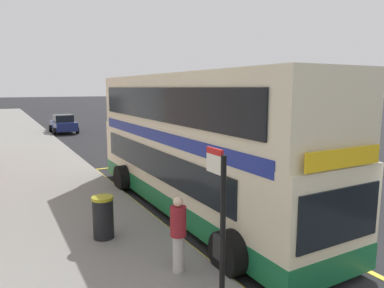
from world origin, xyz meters
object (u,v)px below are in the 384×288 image
object	(u,v)px
double_decker_bus	(193,148)
pedestrian_waiting_near_sign	(178,231)
litter_bin	(103,217)
bus_stop_sign	(220,226)
parked_car_navy_far	(63,124)

from	to	relation	value
double_decker_bus	pedestrian_waiting_near_sign	xyz separation A→B (m)	(-2.38, -3.66, -1.04)
pedestrian_waiting_near_sign	litter_bin	distance (m)	2.65
bus_stop_sign	pedestrian_waiting_near_sign	size ratio (longest dim) A/B	1.77
pedestrian_waiting_near_sign	double_decker_bus	bearing A→B (deg)	56.97
bus_stop_sign	parked_car_navy_far	world-z (taller)	bus_stop_sign
parked_car_navy_far	litter_bin	world-z (taller)	parked_car_navy_far
pedestrian_waiting_near_sign	litter_bin	xyz separation A→B (m)	(-0.93, 2.46, -0.33)
double_decker_bus	bus_stop_sign	xyz separation A→B (m)	(-2.53, -5.46, -0.24)
double_decker_bus	bus_stop_sign	distance (m)	6.02
parked_car_navy_far	litter_bin	xyz separation A→B (m)	(-2.98, -24.37, -0.10)
bus_stop_sign	pedestrian_waiting_near_sign	world-z (taller)	bus_stop_sign
double_decker_bus	bus_stop_sign	bearing A→B (deg)	-114.91
double_decker_bus	pedestrian_waiting_near_sign	size ratio (longest dim) A/B	6.98
bus_stop_sign	parked_car_navy_far	distance (m)	28.74
double_decker_bus	litter_bin	xyz separation A→B (m)	(-3.30, -1.19, -1.37)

